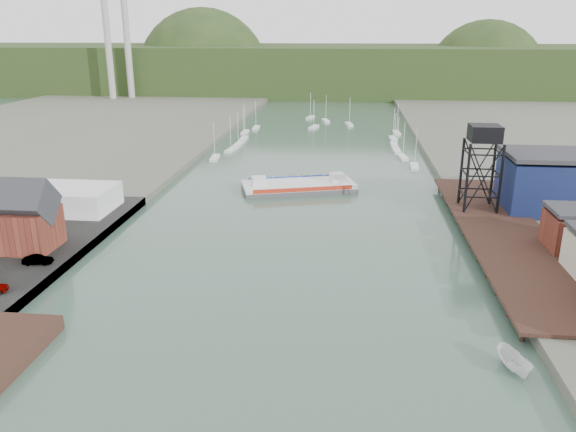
% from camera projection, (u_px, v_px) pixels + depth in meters
% --- Properties ---
extents(ground, '(600.00, 600.00, 0.00)m').
position_uv_depth(ground, '(244.00, 385.00, 57.92)').
color(ground, '#304B41').
rests_on(ground, ground).
extents(east_pier, '(14.00, 70.00, 2.45)m').
position_uv_depth(east_pier, '(504.00, 232.00, 95.99)').
color(east_pier, black).
rests_on(east_pier, ground).
extents(harbor_building, '(12.20, 8.20, 8.90)m').
position_uv_depth(harbor_building, '(16.00, 221.00, 88.60)').
color(harbor_building, '#522017').
rests_on(harbor_building, west_quay).
extents(white_shed, '(18.00, 12.00, 4.50)m').
position_uv_depth(white_shed, '(66.00, 199.00, 108.38)').
color(white_shed, silver).
rests_on(white_shed, west_quay).
extents(lift_tower, '(6.50, 6.50, 16.00)m').
position_uv_depth(lift_tower, '(484.00, 139.00, 104.12)').
color(lift_tower, black).
rests_on(lift_tower, east_pier).
extents(blue_shed, '(20.50, 14.50, 11.30)m').
position_uv_depth(blue_shed, '(558.00, 183.00, 107.18)').
color(blue_shed, '#0B1733').
rests_on(blue_shed, east_land).
extents(marina_sailboats, '(57.71, 92.65, 0.90)m').
position_uv_depth(marina_sailboats, '(319.00, 138.00, 188.43)').
color(marina_sailboats, silver).
rests_on(marina_sailboats, ground).
extents(smokestacks, '(11.20, 8.20, 60.00)m').
position_uv_depth(smokestacks, '(117.00, 40.00, 278.66)').
color(smokestacks, '#A1A29D').
rests_on(smokestacks, ground).
extents(distant_hills, '(500.00, 120.00, 80.00)m').
position_uv_depth(distant_hills, '(328.00, 72.00, 339.36)').
color(distant_hills, '#1F3216').
rests_on(distant_hills, ground).
extents(chain_ferry, '(27.03, 16.98, 3.63)m').
position_uv_depth(chain_ferry, '(299.00, 186.00, 127.71)').
color(chain_ferry, '#49494C').
rests_on(chain_ferry, ground).
extents(motorboat, '(3.64, 6.04, 2.19)m').
position_uv_depth(motorboat, '(514.00, 362.00, 59.84)').
color(motorboat, silver).
rests_on(motorboat, ground).
extents(car_west_b, '(4.42, 2.13, 1.40)m').
position_uv_depth(car_west_b, '(38.00, 260.00, 83.48)').
color(car_west_b, '#999999').
rests_on(car_west_b, west_quay).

